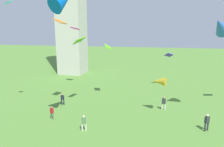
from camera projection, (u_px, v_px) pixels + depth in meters
name	position (u px, v px, depth m)	size (l,w,h in m)	color
person_0	(63.00, 99.00, 27.64)	(0.49, 0.27, 1.59)	#1E2333
person_1	(52.00, 112.00, 23.16)	(0.47, 0.39, 1.57)	#51754C
person_2	(164.00, 103.00, 25.84)	(0.55, 0.35, 1.79)	silver
person_3	(207.00, 121.00, 20.42)	(0.54, 0.52, 1.83)	#2D3338
person_4	(84.00, 122.00, 20.41)	(0.51, 0.42, 1.70)	silver
kite_flying_0	(108.00, 47.00, 28.95)	(1.32, 1.72, 0.86)	#60D619
kite_flying_1	(75.00, 28.00, 33.85)	(1.47, 1.09, 0.59)	#BB1493
kite_flying_3	(159.00, 81.00, 24.17)	(1.84, 1.49, 1.20)	gold
kite_flying_4	(60.00, 21.00, 23.86)	(1.11, 1.66, 0.64)	orange
kite_flying_6	(8.00, 3.00, 23.10)	(0.78, 0.66, 0.44)	#16D9D6
kite_flying_7	(221.00, 26.00, 21.06)	(2.78, 3.01, 2.42)	blue
kite_flying_8	(79.00, 40.00, 24.70)	(1.39, 1.94, 1.01)	#60B42C
kite_flying_9	(63.00, 1.00, 18.00)	(2.53, 3.12, 2.47)	blue
kite_flying_10	(169.00, 55.00, 35.04)	(1.62, 1.45, 0.87)	#4529BC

